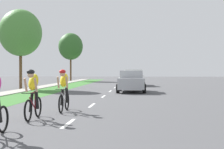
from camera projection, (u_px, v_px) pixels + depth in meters
The scene contains 10 objects.
ground_plane at pixel (105, 95), 21.19m from camera, with size 120.00×120.00×0.00m, color #4C4C4F.
grass_verge at pixel (31, 95), 21.54m from camera, with size 2.48×70.00×0.01m, color #38722D.
sidewalk_concrete at pixel (1, 94), 21.69m from camera, with size 1.40×70.00×0.10m, color #9E998E.
lane_markings_center at pixel (110, 91), 25.18m from camera, with size 0.12×52.71×0.01m.
cyclist_trailing at pixel (33, 94), 10.72m from camera, with size 0.42×1.72×1.58m.
cyclist_distant at pixel (64, 90), 12.76m from camera, with size 0.42×1.72×1.58m.
sedan_silver at pixel (131, 81), 24.19m from camera, with size 1.98×4.30×1.52m.
pickup_white at pixel (133, 77), 34.08m from camera, with size 2.22×5.10×1.64m.
street_tree_near at pixel (21, 33), 28.14m from camera, with size 3.51×3.51×6.56m.
street_tree_far at pixel (71, 47), 48.72m from camera, with size 3.47×3.47×6.84m.
Camera 1 is at (2.01, -1.08, 1.56)m, focal length 54.77 mm.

